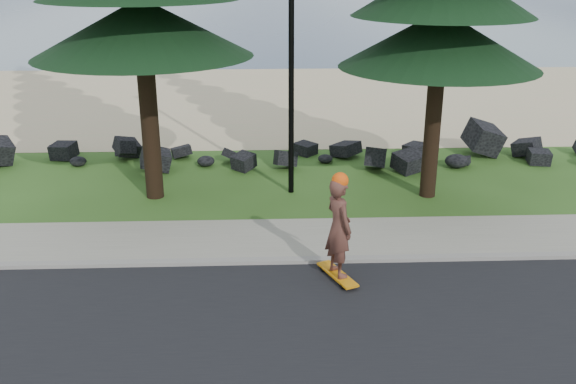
% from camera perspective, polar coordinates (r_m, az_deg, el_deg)
% --- Properties ---
extents(ground, '(160.00, 160.00, 0.00)m').
position_cam_1_polar(ground, '(13.84, 0.87, -4.64)').
color(ground, '#2E5219').
rests_on(ground, ground).
extents(road, '(160.00, 7.00, 0.02)m').
position_cam_1_polar(road, '(9.96, 2.33, -15.66)').
color(road, black).
rests_on(road, ground).
extents(kerb, '(160.00, 0.20, 0.10)m').
position_cam_1_polar(kerb, '(13.01, 1.08, -6.12)').
color(kerb, gray).
rests_on(kerb, ground).
extents(sidewalk, '(160.00, 2.00, 0.08)m').
position_cam_1_polar(sidewalk, '(14.00, 0.82, -4.14)').
color(sidewalk, gray).
rests_on(sidewalk, ground).
extents(beach_sand, '(160.00, 15.00, 0.01)m').
position_cam_1_polar(beach_sand, '(27.65, -0.78, 8.26)').
color(beach_sand, beige).
rests_on(beach_sand, ground).
extents(ocean, '(160.00, 58.00, 0.01)m').
position_cam_1_polar(ocean, '(63.78, -1.71, 15.25)').
color(ocean, '#354D66').
rests_on(ocean, ground).
extents(seawall_boulders, '(60.00, 2.40, 1.10)m').
position_cam_1_polar(seawall_boulders, '(19.05, -0.05, 2.54)').
color(seawall_boulders, black).
rests_on(seawall_boulders, ground).
extents(lamp_post, '(0.25, 0.14, 8.14)m').
position_cam_1_polar(lamp_post, '(15.82, 0.30, 14.18)').
color(lamp_post, black).
rests_on(lamp_post, ground).
extents(skateboarder, '(0.72, 1.17, 2.15)m').
position_cam_1_polar(skateboarder, '(11.98, 4.52, -3.20)').
color(skateboarder, orange).
rests_on(skateboarder, ground).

